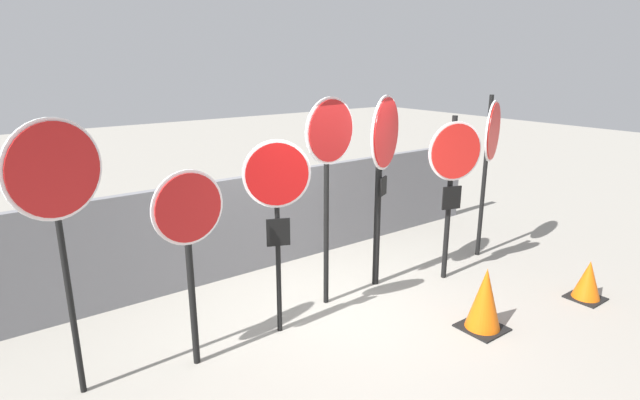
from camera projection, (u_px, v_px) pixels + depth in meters
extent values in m
plane|color=gray|center=(339.00, 311.00, 6.17)|extent=(40.00, 40.00, 0.00)
cube|color=slate|center=(265.00, 221.00, 7.32)|extent=(8.66, 0.12, 1.42)
cylinder|color=black|center=(66.00, 272.00, 4.34)|extent=(0.05, 0.05, 2.43)
cylinder|color=white|center=(54.00, 170.00, 4.07)|extent=(0.81, 0.32, 0.85)
cylinder|color=red|center=(55.00, 170.00, 4.06)|extent=(0.75, 0.30, 0.79)
cylinder|color=black|center=(190.00, 274.00, 4.85)|extent=(0.07, 0.07, 1.96)
cylinder|color=white|center=(188.00, 208.00, 4.62)|extent=(0.72, 0.08, 0.72)
cylinder|color=red|center=(189.00, 208.00, 4.61)|extent=(0.66, 0.08, 0.66)
cylinder|color=black|center=(278.00, 247.00, 5.45)|extent=(0.06, 0.06, 2.04)
cylinder|color=white|center=(277.00, 174.00, 5.17)|extent=(0.68, 0.30, 0.72)
cylinder|color=#AD0F0F|center=(277.00, 174.00, 5.16)|extent=(0.62, 0.28, 0.66)
cube|color=black|center=(278.00, 232.00, 5.35)|extent=(0.24, 0.12, 0.31)
cylinder|color=black|center=(326.00, 213.00, 6.06)|extent=(0.06, 0.06, 2.40)
cylinder|color=white|center=(330.00, 131.00, 5.75)|extent=(0.77, 0.14, 0.78)
cylinder|color=red|center=(331.00, 131.00, 5.74)|extent=(0.71, 0.13, 0.72)
cylinder|color=black|center=(378.00, 201.00, 6.60)|extent=(0.09, 0.09, 2.37)
cylinder|color=white|center=(385.00, 133.00, 6.32)|extent=(0.86, 0.44, 0.94)
cylinder|color=red|center=(386.00, 133.00, 6.31)|extent=(0.80, 0.42, 0.88)
cube|color=black|center=(383.00, 186.00, 6.51)|extent=(0.20, 0.12, 0.24)
cylinder|color=black|center=(449.00, 200.00, 6.81)|extent=(0.07, 0.07, 2.29)
cylinder|color=white|center=(455.00, 151.00, 6.57)|extent=(0.76, 0.27, 0.79)
cylinder|color=red|center=(456.00, 152.00, 6.55)|extent=(0.70, 0.25, 0.73)
cube|color=black|center=(452.00, 198.00, 6.74)|extent=(0.27, 0.11, 0.32)
cylinder|color=black|center=(484.00, 178.00, 7.60)|extent=(0.06, 0.06, 2.50)
cylinder|color=white|center=(492.00, 131.00, 7.38)|extent=(0.83, 0.39, 0.90)
cylinder|color=red|center=(494.00, 131.00, 7.37)|extent=(0.78, 0.37, 0.84)
cube|color=black|center=(482.00, 327.00, 5.76)|extent=(0.48, 0.48, 0.02)
cone|color=#E05B0C|center=(485.00, 298.00, 5.66)|extent=(0.40, 0.40, 0.73)
cube|color=black|center=(585.00, 298.00, 6.48)|extent=(0.41, 0.41, 0.02)
cone|color=#E05B0C|center=(588.00, 279.00, 6.41)|extent=(0.34, 0.34, 0.50)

